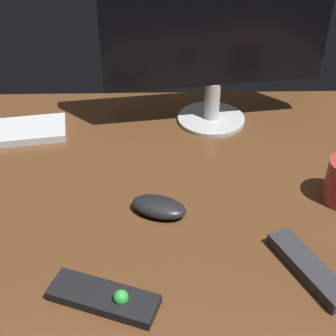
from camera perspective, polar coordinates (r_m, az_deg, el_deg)
The scene contains 5 objects.
desk at distance 104.44cm, azimuth -2.10°, elevation -1.87°, with size 140.00×84.00×2.00cm, color brown.
monitor at distance 116.04cm, azimuth 5.83°, elevation 15.72°, with size 54.52×17.57×39.66cm.
computer_mouse at distance 94.28cm, azimuth -1.09°, elevation -4.69°, with size 11.29×6.20×3.17cm, color black.
media_remote at distance 80.03cm, azimuth -7.64°, elevation -15.19°, with size 19.05×11.85×3.46cm.
tv_remote at distance 86.70cm, azimuth 16.51°, elevation -11.44°, with size 17.92×4.52×2.36cm, color #2D2D33.
Camera 1 is at (1.98, -82.70, 64.76)cm, focal length 50.62 mm.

